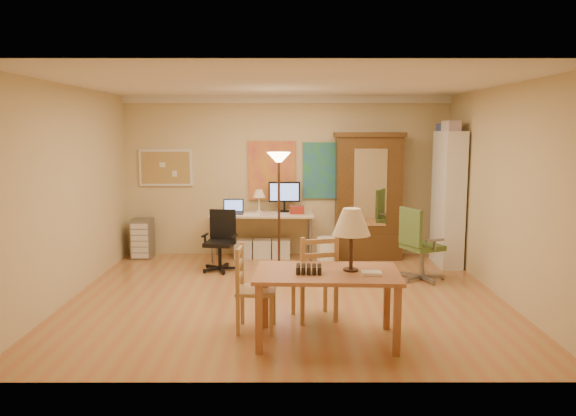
{
  "coord_description": "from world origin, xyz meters",
  "views": [
    {
      "loc": [
        0.01,
        -7.04,
        2.14
      ],
      "look_at": [
        0.02,
        0.3,
        1.11
      ],
      "focal_mm": 35.0,
      "sensor_mm": 36.0,
      "label": 1
    }
  ],
  "objects_px": {
    "dining_table": "(336,258)",
    "armoire": "(368,204)",
    "computer_desk": "(264,231)",
    "office_chair_black": "(220,255)",
    "bookshelf": "(448,199)",
    "office_chair_green": "(420,261)"
  },
  "relations": [
    {
      "from": "dining_table",
      "to": "computer_desk",
      "type": "xyz_separation_m",
      "value": [
        -0.88,
        3.68,
        -0.39
      ]
    },
    {
      "from": "dining_table",
      "to": "armoire",
      "type": "distance_m",
      "value": 3.86
    },
    {
      "from": "bookshelf",
      "to": "armoire",
      "type": "bearing_deg",
      "value": 157.13
    },
    {
      "from": "armoire",
      "to": "bookshelf",
      "type": "bearing_deg",
      "value": -22.87
    },
    {
      "from": "office_chair_black",
      "to": "bookshelf",
      "type": "xyz_separation_m",
      "value": [
        3.56,
        0.38,
        0.81
      ]
    },
    {
      "from": "bookshelf",
      "to": "office_chair_green",
      "type": "bearing_deg",
      "value": -123.89
    },
    {
      "from": "office_chair_black",
      "to": "office_chair_green",
      "type": "xyz_separation_m",
      "value": [
        2.92,
        -0.57,
        0.03
      ]
    },
    {
      "from": "computer_desk",
      "to": "office_chair_green",
      "type": "height_order",
      "value": "computer_desk"
    },
    {
      "from": "dining_table",
      "to": "office_chair_green",
      "type": "distance_m",
      "value": 2.76
    },
    {
      "from": "dining_table",
      "to": "computer_desk",
      "type": "height_order",
      "value": "dining_table"
    },
    {
      "from": "armoire",
      "to": "bookshelf",
      "type": "relative_size",
      "value": 0.99
    },
    {
      "from": "dining_table",
      "to": "armoire",
      "type": "height_order",
      "value": "armoire"
    },
    {
      "from": "computer_desk",
      "to": "office_chair_black",
      "type": "relative_size",
      "value": 1.83
    },
    {
      "from": "armoire",
      "to": "bookshelf",
      "type": "distance_m",
      "value": 1.3
    },
    {
      "from": "computer_desk",
      "to": "office_chair_black",
      "type": "distance_m",
      "value": 1.05
    },
    {
      "from": "armoire",
      "to": "dining_table",
      "type": "bearing_deg",
      "value": -102.82
    },
    {
      "from": "dining_table",
      "to": "office_chair_green",
      "type": "relative_size",
      "value": 1.42
    },
    {
      "from": "dining_table",
      "to": "computer_desk",
      "type": "bearing_deg",
      "value": 103.41
    },
    {
      "from": "dining_table",
      "to": "armoire",
      "type": "relative_size",
      "value": 0.71
    },
    {
      "from": "office_chair_black",
      "to": "bookshelf",
      "type": "bearing_deg",
      "value": 6.17
    },
    {
      "from": "computer_desk",
      "to": "armoire",
      "type": "xyz_separation_m",
      "value": [
        1.73,
        0.08,
        0.44
      ]
    },
    {
      "from": "office_chair_green",
      "to": "bookshelf",
      "type": "relative_size",
      "value": 0.5
    }
  ]
}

